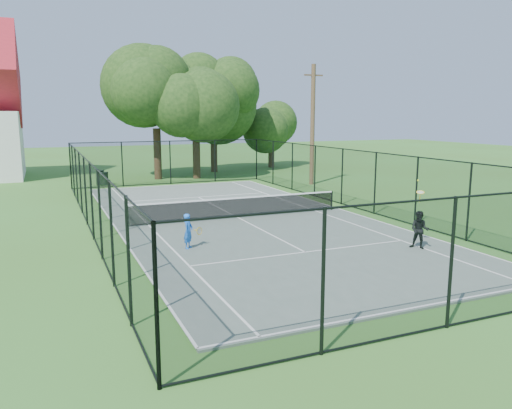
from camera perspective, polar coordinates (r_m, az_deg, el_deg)
name	(u,v)px	position (r m, az deg, el deg)	size (l,w,h in m)	color
ground	(238,219)	(23.00, -2.05, -1.67)	(120.00, 120.00, 0.00)	#3C6623
tennis_court	(238,218)	(22.99, -2.05, -1.59)	(11.00, 24.00, 0.06)	#58685E
tennis_net	(238,207)	(22.89, -2.06, -0.25)	(10.08, 0.08, 0.95)	black
fence	(238,187)	(22.74, -2.07, 2.04)	(13.10, 26.10, 3.00)	black
tree_near_left	(156,105)	(37.88, -11.38, 11.08)	(6.80, 6.80, 8.87)	#332114
tree_near_mid	(195,106)	(37.86, -6.94, 11.11)	(6.69, 6.69, 8.75)	#332114
tree_near_right	(213,101)	(42.27, -4.91, 11.71)	(6.71, 6.71, 9.26)	#332114
tree_far_right	(271,130)	(46.14, 1.77, 8.53)	(4.17, 4.17, 5.52)	#332114
trash_bin_left	(100,177)	(35.85, -17.39, 2.97)	(0.58, 0.58, 1.02)	black
trash_bin_right	(104,179)	(35.59, -16.96, 2.85)	(0.58, 0.58, 0.90)	black
utility_pole	(313,124)	(34.50, 6.48, 9.08)	(1.40, 0.30, 8.08)	#4C3823
player_blue	(188,231)	(17.78, -7.73, -3.03)	(0.84, 0.54, 1.24)	blue
player_black	(420,230)	(18.49, 18.19, -2.75)	(0.81, 1.09, 2.37)	black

